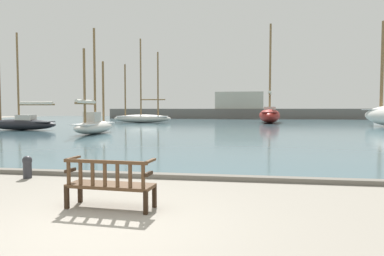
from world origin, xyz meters
The scene contains 10 objects.
ground_plane centered at (0.00, 0.00, 0.00)m, with size 160.00×160.00×0.00m, color gray.
harbor_water centered at (0.00, 44.00, 0.04)m, with size 100.00×80.00×0.08m, color #476670.
quay_edge_kerb centered at (0.00, 3.85, 0.06)m, with size 40.00×0.30×0.12m, color slate.
park_bench centered at (-0.17, 0.98, 0.47)m, with size 1.63×0.63×0.92m.
sailboat_nearest_port centered at (-16.55, 21.37, 0.73)m, with size 7.30×1.71×8.16m.
sailboat_mid_starboard centered at (-11.26, 38.64, 0.90)m, with size 7.75×2.65×10.97m.
sailboat_distant_harbor centered at (-8.51, 18.23, 0.78)m, with size 1.65×5.52×7.54m.
sailboat_mid_port centered at (5.34, 41.59, 1.19)m, with size 3.37×9.79×13.04m.
mooring_bollard centered at (-3.43, 3.28, 0.33)m, with size 0.25×0.25×0.59m.
far_breakwater centered at (0.18, 60.42, 1.50)m, with size 48.72×2.40×5.16m.
Camera 1 is at (2.28, -4.89, 1.81)m, focal length 32.00 mm.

